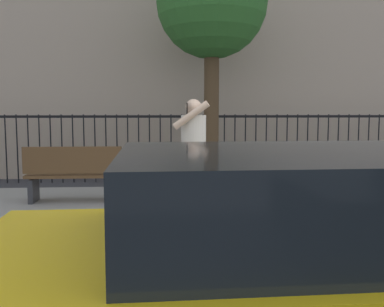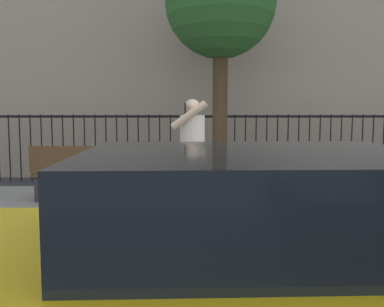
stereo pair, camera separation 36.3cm
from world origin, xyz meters
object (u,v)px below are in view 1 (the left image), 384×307
street_bench (74,173)px  taxi_yellow (311,272)px  street_tree_near (212,5)px  pedestrian_on_phone (194,151)px

street_bench → taxi_yellow: bearing=-63.4°
taxi_yellow → street_bench: taxi_yellow is taller
taxi_yellow → street_tree_near: (0.16, 6.67, 3.17)m
street_bench → street_tree_near: street_tree_near is taller
street_bench → street_tree_near: (2.53, 1.93, 3.23)m
pedestrian_on_phone → street_bench: size_ratio=1.06×
taxi_yellow → street_bench: (-2.37, 4.74, -0.05)m
pedestrian_on_phone → street_tree_near: 4.34m
street_bench → pedestrian_on_phone: bearing=-35.9°
street_bench → street_tree_near: size_ratio=0.31×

